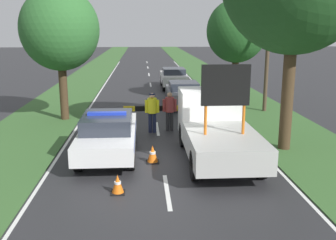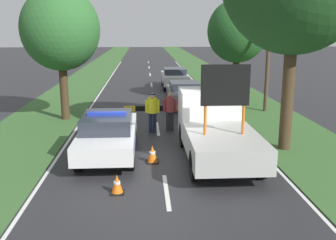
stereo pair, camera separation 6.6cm
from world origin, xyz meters
name	(u,v)px [view 1 (the left image)]	position (x,y,z in m)	size (l,w,h in m)	color
ground_plane	(162,158)	(0.00, 0.00, 0.00)	(160.00, 160.00, 0.00)	#28282B
lane_markings	(153,101)	(0.00, 10.98, 0.00)	(7.30, 57.55, 0.01)	silver
grass_verge_left	(83,82)	(-5.55, 20.00, 0.01)	(3.70, 120.00, 0.03)	#38602D
grass_verge_right	(215,80)	(5.55, 20.00, 0.01)	(3.70, 120.00, 0.03)	#38602D
police_car	(108,133)	(-1.85, 0.47, 0.79)	(1.88, 4.96, 1.58)	white
work_truck	(216,127)	(1.85, 0.11, 1.07)	(2.20, 5.32, 3.31)	white
road_barrier	(158,110)	(0.03, 4.02, 0.86)	(2.99, 0.08, 1.04)	black
police_officer	(152,109)	(-0.24, 3.45, 1.02)	(0.61, 0.39, 1.71)	#191E38
pedestrian_civilian	(170,108)	(0.52, 3.70, 0.99)	(0.61, 0.38, 1.69)	#232326
traffic_cone_near_police	(153,154)	(-0.33, -0.39, 0.29)	(0.42, 0.42, 0.58)	black
traffic_cone_centre_front	(109,123)	(-2.13, 4.39, 0.24)	(0.34, 0.34, 0.48)	black
traffic_cone_near_truck	(118,184)	(-1.34, -2.83, 0.26)	(0.38, 0.38, 0.53)	black
queued_car_suv_grey	(183,93)	(1.70, 9.32, 0.73)	(1.81, 4.12, 1.38)	slate
queued_car_van_white	(174,77)	(1.67, 16.04, 0.80)	(1.80, 4.49, 1.48)	silver
roadside_tree_near_left	(237,31)	(4.77, 9.82, 4.16)	(3.42, 3.42, 5.98)	#42301E
roadside_tree_mid_left	(60,30)	(-4.42, 6.15, 4.28)	(3.66, 3.66, 6.22)	#42301E
utility_pole	(268,52)	(5.87, 7.42, 3.16)	(1.20, 0.20, 6.09)	#473828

